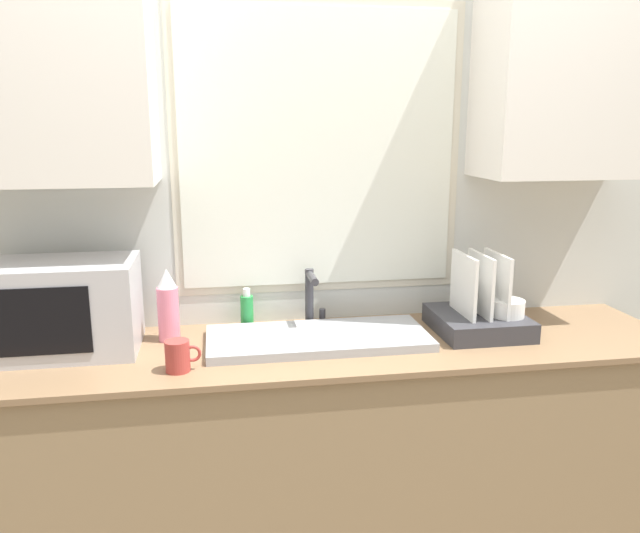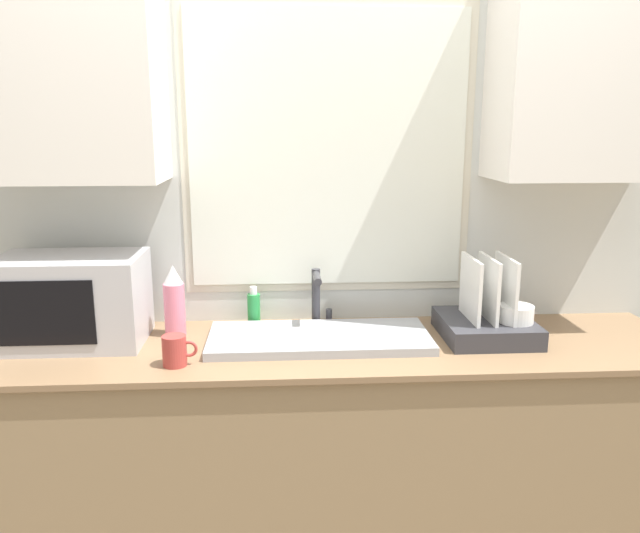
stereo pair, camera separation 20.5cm
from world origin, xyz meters
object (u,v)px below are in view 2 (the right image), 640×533
object	(u,v)px
faucet	(317,294)
microwave	(71,300)
soap_bottle	(254,308)
spray_bottle	(174,302)
mug_near_sink	(175,351)
dish_rack	(489,320)

from	to	relation	value
faucet	microwave	distance (m)	0.86
microwave	soap_bottle	distance (m)	0.64
spray_bottle	soap_bottle	size ratio (longest dim) A/B	1.71
soap_bottle	mug_near_sink	world-z (taller)	soap_bottle
spray_bottle	soap_bottle	xyz separation A→B (m)	(0.28, 0.09, -0.06)
spray_bottle	mug_near_sink	distance (m)	0.31
microwave	mug_near_sink	size ratio (longest dim) A/B	4.43
faucet	soap_bottle	distance (m)	0.25
microwave	spray_bottle	distance (m)	0.34
microwave	spray_bottle	size ratio (longest dim) A/B	1.89
mug_near_sink	spray_bottle	bearing A→B (deg)	98.94
faucet	soap_bottle	xyz separation A→B (m)	(-0.24, 0.03, -0.06)
dish_rack	soap_bottle	size ratio (longest dim) A/B	2.21
dish_rack	mug_near_sink	distance (m)	1.08
faucet	spray_bottle	size ratio (longest dim) A/B	0.84
microwave	mug_near_sink	bearing A→B (deg)	-32.00
spray_bottle	soap_bottle	bearing A→B (deg)	18.92
dish_rack	mug_near_sink	world-z (taller)	dish_rack
faucet	mug_near_sink	xyz separation A→B (m)	(-0.47, -0.36, -0.08)
microwave	mug_near_sink	distance (m)	0.46
soap_bottle	mug_near_sink	size ratio (longest dim) A/B	1.36
dish_rack	soap_bottle	world-z (taller)	dish_rack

